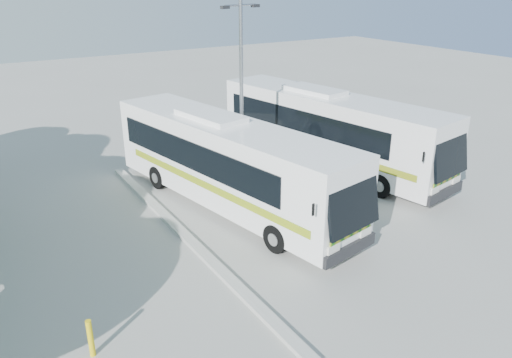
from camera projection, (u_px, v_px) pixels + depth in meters
ground at (264, 243)px, 18.43m from camera, size 100.00×100.00×0.00m
kerb_divider at (185, 235)px, 18.85m from camera, size 0.40×16.00×0.15m
coach_main at (228, 162)px, 20.72m from camera, size 4.93×13.40×3.65m
coach_adjacent at (329, 128)px, 25.19m from camera, size 4.89×13.56×3.69m
lamppost at (241, 90)px, 21.60m from camera, size 2.01×0.58×8.27m
bollard at (91, 338)px, 12.78m from camera, size 0.17×0.17×1.09m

